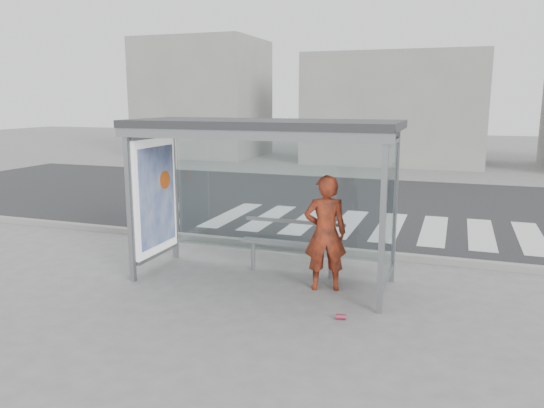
{
  "coord_description": "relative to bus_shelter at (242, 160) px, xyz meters",
  "views": [
    {
      "loc": [
        2.9,
        -7.78,
        2.93
      ],
      "look_at": [
        0.1,
        0.2,
        1.26
      ],
      "focal_mm": 35.0,
      "sensor_mm": 36.0,
      "label": 1
    }
  ],
  "objects": [
    {
      "name": "ground",
      "position": [
        0.37,
        -0.06,
        -1.98
      ],
      "size": [
        80.0,
        80.0,
        0.0
      ],
      "primitive_type": "plane",
      "color": "slate",
      "rests_on": "ground"
    },
    {
      "name": "road",
      "position": [
        0.37,
        6.94,
        -1.98
      ],
      "size": [
        30.0,
        10.0,
        0.01
      ],
      "primitive_type": "cube",
      "color": "black",
      "rests_on": "ground"
    },
    {
      "name": "curb",
      "position": [
        0.37,
        1.89,
        -1.92
      ],
      "size": [
        30.0,
        0.18,
        0.12
      ],
      "primitive_type": "cube",
      "color": "gray",
      "rests_on": "ground"
    },
    {
      "name": "crosswalk",
      "position": [
        1.37,
        4.44,
        -1.98
      ],
      "size": [
        7.55,
        3.0,
        0.0
      ],
      "color": "silver",
      "rests_on": "ground"
    },
    {
      "name": "bus_shelter",
      "position": [
        0.0,
        0.0,
        0.0
      ],
      "size": [
        4.25,
        1.65,
        2.62
      ],
      "color": "gray",
      "rests_on": "ground"
    },
    {
      "name": "building_left",
      "position": [
        -9.63,
        17.94,
        1.02
      ],
      "size": [
        6.0,
        5.0,
        6.0
      ],
      "primitive_type": "cube",
      "color": "gray",
      "rests_on": "ground"
    },
    {
      "name": "building_center",
      "position": [
        0.37,
        17.94,
        0.52
      ],
      "size": [
        8.0,
        5.0,
        5.0
      ],
      "primitive_type": "cube",
      "color": "gray",
      "rests_on": "ground"
    },
    {
      "name": "person",
      "position": [
        1.42,
        -0.09,
        -1.08
      ],
      "size": [
        0.77,
        0.62,
        1.82
      ],
      "primitive_type": "imported",
      "rotation": [
        0.0,
        0.0,
        3.47
      ],
      "color": "#E74815",
      "rests_on": "ground"
    },
    {
      "name": "bench",
      "position": [
        0.72,
        0.44,
        -1.44
      ],
      "size": [
        1.77,
        0.32,
        0.91
      ],
      "color": "slate",
      "rests_on": "ground"
    },
    {
      "name": "soda_can",
      "position": [
        1.91,
        -1.17,
        -1.95
      ],
      "size": [
        0.15,
        0.1,
        0.07
      ],
      "primitive_type": "cylinder",
      "rotation": [
        0.0,
        1.57,
        0.23
      ],
      "color": "#C93B5F",
      "rests_on": "ground"
    }
  ]
}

